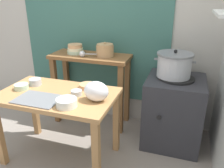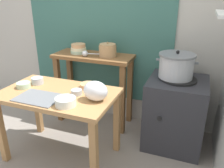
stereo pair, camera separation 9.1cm
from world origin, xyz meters
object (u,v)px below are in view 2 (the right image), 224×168
at_px(prep_bowl_1, 88,85).
at_px(plastic_bag, 96,91).
at_px(clay_pot, 108,50).
at_px(prep_bowl_0, 37,80).
at_px(ladle, 86,54).
at_px(prep_table, 59,103).
at_px(prep_bowl_4, 66,101).
at_px(prep_bowl_3, 24,85).
at_px(back_shelf_table, 94,72).
at_px(serving_tray, 39,98).
at_px(prep_bowl_2, 77,92).
at_px(stove_block, 175,112).
at_px(bowl_stack_enamel, 79,49).
at_px(steamer_pot, 176,66).

bearing_deg(prep_bowl_1, plastic_bag, -51.42).
relative_size(clay_pot, prep_bowl_0, 1.66).
xyz_separation_m(ladle, plastic_bag, (0.43, -0.68, -0.13)).
height_order(prep_table, prep_bowl_4, prep_bowl_4).
distance_m(plastic_bag, prep_bowl_3, 0.79).
xyz_separation_m(prep_table, clay_pot, (0.21, 0.76, 0.36)).
bearing_deg(ladle, prep_bowl_4, -74.65).
relative_size(back_shelf_table, prep_bowl_4, 5.49).
bearing_deg(serving_tray, prep_bowl_2, 35.00).
bearing_deg(back_shelf_table, prep_bowl_3, -116.94).
distance_m(back_shelf_table, prep_bowl_3, 0.88).
height_order(stove_block, prep_bowl_1, stove_block).
relative_size(prep_table, serving_tray, 2.75).
bearing_deg(bowl_stack_enamel, ladle, -35.22).
bearing_deg(prep_bowl_4, bowl_stack_enamel, 112.14).
relative_size(steamer_pot, prep_bowl_0, 3.39).
bearing_deg(clay_pot, serving_tray, -107.52).
distance_m(back_shelf_table, serving_tray, 0.94).
bearing_deg(prep_bowl_4, serving_tray, 173.43).
distance_m(serving_tray, prep_bowl_1, 0.49).
height_order(ladle, prep_bowl_4, ladle).
height_order(clay_pot, prep_bowl_2, clay_pot).
distance_m(back_shelf_table, prep_bowl_0, 0.73).
bearing_deg(prep_bowl_0, bowl_stack_enamel, 78.34).
xyz_separation_m(prep_bowl_0, prep_bowl_2, (0.51, -0.09, -0.01)).
xyz_separation_m(back_shelf_table, bowl_stack_enamel, (-0.20, 0.01, 0.28)).
bearing_deg(prep_bowl_4, steamer_pot, 47.32).
bearing_deg(bowl_stack_enamel, prep_table, -76.89).
relative_size(bowl_stack_enamel, serving_tray, 0.49).
xyz_separation_m(prep_bowl_2, prep_bowl_3, (-0.57, -0.04, 0.00)).
xyz_separation_m(plastic_bag, prep_bowl_1, (-0.19, 0.24, -0.07)).
relative_size(clay_pot, ladle, 0.68).
bearing_deg(prep_table, prep_bowl_3, -177.21).
relative_size(stove_block, prep_bowl_0, 6.36).
distance_m(back_shelf_table, bowl_stack_enamel, 0.34).
height_order(prep_bowl_0, prep_bowl_4, prep_bowl_4).
bearing_deg(stove_block, prep_bowl_3, -155.50).
xyz_separation_m(bowl_stack_enamel, ladle, (0.16, -0.11, -0.02)).
relative_size(serving_tray, prep_bowl_2, 3.91).
distance_m(prep_table, prep_bowl_3, 0.40).
xyz_separation_m(stove_block, steamer_pot, (-0.04, 0.02, 0.52)).
relative_size(ladle, prep_bowl_1, 1.82).
relative_size(serving_tray, prep_bowl_3, 2.92).
xyz_separation_m(steamer_pot, bowl_stack_enamel, (-1.18, 0.12, 0.05)).
relative_size(serving_tray, prep_bowl_0, 3.26).
xyz_separation_m(steamer_pot, prep_bowl_0, (-1.32, -0.53, -0.15)).
height_order(prep_table, prep_bowl_0, prep_bowl_0).
distance_m(plastic_bag, prep_bowl_0, 0.74).
bearing_deg(bowl_stack_enamel, prep_bowl_3, -104.17).
bearing_deg(prep_bowl_2, prep_table, -172.70).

